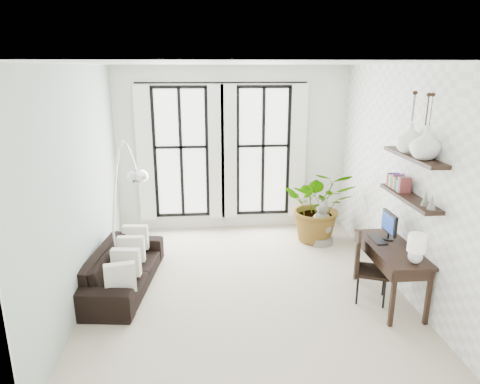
{
  "coord_description": "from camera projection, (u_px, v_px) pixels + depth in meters",
  "views": [
    {
      "loc": [
        -0.58,
        -5.74,
        3.15
      ],
      "look_at": [
        -0.05,
        0.3,
        1.38
      ],
      "focal_mm": 32.0,
      "sensor_mm": 36.0,
      "label": 1
    }
  ],
  "objects": [
    {
      "name": "wall_right",
      "position": [
        400.0,
        179.0,
        6.16
      ],
      "size": [
        0.0,
        5.0,
        5.0
      ],
      "primitive_type": "plane",
      "rotation": [
        1.57,
        0.0,
        -1.57
      ],
      "color": "white",
      "rests_on": "floor"
    },
    {
      "name": "wall_left",
      "position": [
        80.0,
        186.0,
        5.78
      ],
      "size": [
        0.0,
        5.0,
        5.0
      ],
      "primitive_type": "plane",
      "rotation": [
        1.57,
        0.0,
        1.57
      ],
      "color": "#A5B8AC",
      "rests_on": "floor"
    },
    {
      "name": "buddha",
      "position": [
        321.0,
        227.0,
        7.86
      ],
      "size": [
        0.44,
        0.44,
        0.79
      ],
      "color": "gray",
      "rests_on": "floor"
    },
    {
      "name": "arc_lamp",
      "position": [
        127.0,
        202.0,
        6.09
      ],
      "size": [
        0.71,
        0.33,
        2.18
      ],
      "color": "silver",
      "rests_on": "floor"
    },
    {
      "name": "floor",
      "position": [
        245.0,
        285.0,
        6.42
      ],
      "size": [
        5.0,
        5.0,
        0.0
      ],
      "primitive_type": "plane",
      "color": "#C2B59A",
      "rests_on": "ground"
    },
    {
      "name": "desk_chair",
      "position": [
        366.0,
        264.0,
        5.9
      ],
      "size": [
        0.57,
        0.57,
        0.93
      ],
      "rotation": [
        0.0,
        0.0,
        -0.38
      ],
      "color": "black",
      "rests_on": "floor"
    },
    {
      "name": "wall_back",
      "position": [
        232.0,
        150.0,
        8.37
      ],
      "size": [
        4.5,
        0.0,
        4.5
      ],
      "primitive_type": "plane",
      "rotation": [
        1.57,
        0.0,
        0.0
      ],
      "color": "white",
      "rests_on": "floor"
    },
    {
      "name": "throw_pillows",
      "position": [
        129.0,
        255.0,
        6.26
      ],
      "size": [
        0.4,
        1.52,
        0.4
      ],
      "color": "beige",
      "rests_on": "sofa"
    },
    {
      "name": "vase_b",
      "position": [
        410.0,
        138.0,
        5.54
      ],
      "size": [
        0.37,
        0.37,
        0.38
      ],
      "primitive_type": "imported",
      "color": "white",
      "rests_on": "shelf_upper"
    },
    {
      "name": "vase_a",
      "position": [
        426.0,
        143.0,
        5.16
      ],
      "size": [
        0.37,
        0.37,
        0.38
      ],
      "primitive_type": "imported",
      "color": "white",
      "rests_on": "shelf_upper"
    },
    {
      "name": "plant",
      "position": [
        319.0,
        205.0,
        7.9
      ],
      "size": [
        1.47,
        1.35,
        1.4
      ],
      "primitive_type": "imported",
      "rotation": [
        0.0,
        0.0,
        -0.22
      ],
      "color": "#2D7228",
      "rests_on": "floor"
    },
    {
      "name": "windows",
      "position": [
        222.0,
        153.0,
        8.29
      ],
      "size": [
        3.26,
        0.13,
        2.65
      ],
      "color": "white",
      "rests_on": "wall_back"
    },
    {
      "name": "desk",
      "position": [
        393.0,
        252.0,
        5.77
      ],
      "size": [
        0.58,
        1.36,
        1.2
      ],
      "color": "black",
      "rests_on": "floor"
    },
    {
      "name": "ceiling",
      "position": [
        246.0,
        63.0,
        5.53
      ],
      "size": [
        5.0,
        5.0,
        0.0
      ],
      "primitive_type": "plane",
      "color": "white",
      "rests_on": "wall_back"
    },
    {
      "name": "wall_shelves",
      "position": [
        410.0,
        180.0,
        5.59
      ],
      "size": [
        0.25,
        1.3,
        0.6
      ],
      "color": "black",
      "rests_on": "wall_right"
    },
    {
      "name": "sofa",
      "position": [
        123.0,
        268.0,
        6.31
      ],
      "size": [
        1.03,
        2.1,
        0.59
      ],
      "primitive_type": "imported",
      "rotation": [
        0.0,
        0.0,
        1.45
      ],
      "color": "black",
      "rests_on": "floor"
    }
  ]
}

